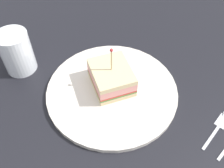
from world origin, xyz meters
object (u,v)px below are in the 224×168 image
Objects in this scene: drink_glass at (18,54)px; fork at (220,125)px; sandwich_half_center at (110,77)px; plate at (112,91)px.

drink_glass reaches higher than fork.
sandwich_half_center is at bearing 68.68° from drink_glass.
drink_glass is 1.13× the size of fork.
fork is at bearing 64.31° from plate.
fork is (20.24, 43.50, -4.33)cm from drink_glass.
drink_glass is at bearing -111.32° from sandwich_half_center.
fork is at bearing 65.04° from drink_glass.
plate is 3.24× the size of fork.
plate is at bearing -115.69° from fork.
sandwich_half_center is 1.13× the size of drink_glass.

